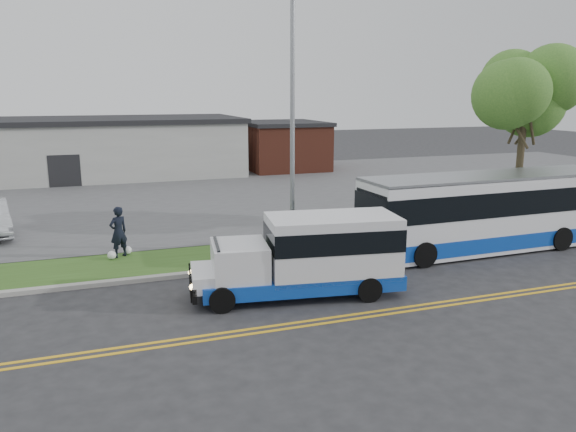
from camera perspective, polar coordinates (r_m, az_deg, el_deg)
name	(u,v)px	position (r m, az deg, el deg)	size (l,w,h in m)	color
ground	(236,282)	(18.91, -5.31, -6.69)	(140.00, 140.00, 0.00)	#28282B
lane_line_north	(271,326)	(15.45, -1.75, -11.12)	(70.00, 0.12, 0.01)	gold
lane_line_south	(274,331)	(15.19, -1.40, -11.55)	(70.00, 0.12, 0.01)	gold
curb	(228,270)	(19.91, -6.09, -5.50)	(80.00, 0.30, 0.15)	#9E9B93
verge	(217,257)	(21.59, -7.20, -4.16)	(80.00, 3.30, 0.10)	#33531B
parking_lot	(168,195)	(35.16, -12.10, 2.12)	(80.00, 25.00, 0.10)	#4C4C4F
commercial_building	(66,148)	(44.58, -21.64, 6.43)	(25.40, 10.40, 4.35)	#9E9E99
brick_wing	(283,145)	(46.00, -0.54, 7.18)	(6.30, 7.30, 3.90)	brown
tree_east	(526,92)	(27.34, 23.03, 11.53)	(5.20, 5.20, 8.33)	#33291C
streetlight_near	(293,118)	(21.38, 0.52, 9.90)	(0.35, 1.53, 9.50)	gray
shuttle_bus	(312,253)	(17.37, 2.47, -3.80)	(6.69, 2.96, 2.48)	#0F3DA7
transit_bus	(491,212)	(23.78, 19.89, 0.43)	(11.02, 2.85, 3.04)	silver
pedestrian	(118,232)	(21.98, -16.85, -1.56)	(0.71, 0.46, 1.93)	black
grocery_bag_left	(112,255)	(21.93, -17.47, -3.81)	(0.32, 0.32, 0.32)	white
grocery_bag_right	(128,250)	(22.43, -15.99, -3.36)	(0.32, 0.32, 0.32)	white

